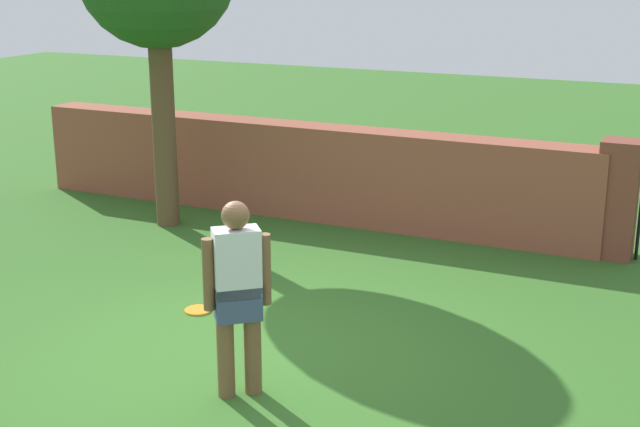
{
  "coord_description": "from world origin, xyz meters",
  "views": [
    {
      "loc": [
        3.68,
        -6.31,
        3.39
      ],
      "look_at": [
        0.18,
        1.2,
        1.0
      ],
      "focal_mm": 49.6,
      "sensor_mm": 36.0,
      "label": 1
    }
  ],
  "objects": [
    {
      "name": "ground_plane",
      "position": [
        0.0,
        0.0,
        0.0
      ],
      "size": [
        40.0,
        40.0,
        0.0
      ],
      "primitive_type": "plane",
      "color": "#336623"
    },
    {
      "name": "brick_wall",
      "position": [
        -1.5,
        4.15,
        0.63
      ],
      "size": [
        8.06,
        0.5,
        1.27
      ],
      "primitive_type": "cube",
      "color": "brown",
      "rests_on": "ground"
    },
    {
      "name": "person",
      "position": [
        0.36,
        -0.71,
        0.9
      ],
      "size": [
        0.43,
        0.4,
        1.62
      ],
      "rotation": [
        0.0,
        0.0,
        0.7
      ],
      "color": "brown",
      "rests_on": "ground"
    },
    {
      "name": "frisbee_orange",
      "position": [
        -0.9,
        0.63,
        0.01
      ],
      "size": [
        0.27,
        0.27,
        0.02
      ],
      "primitive_type": "cylinder",
      "color": "orange",
      "rests_on": "ground"
    }
  ]
}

